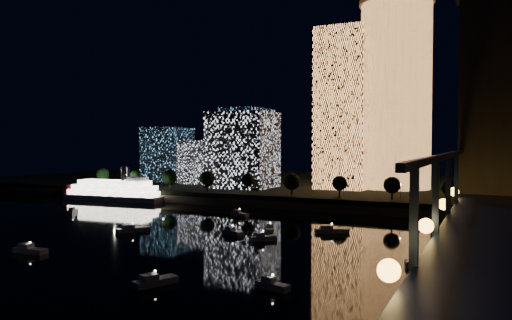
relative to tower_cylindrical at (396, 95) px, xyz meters
The scene contains 11 objects.
ground 147.16m from the tower_cylindrical, 99.26° to the right, with size 520.00×520.00×0.00m, color black.
far_bank 56.09m from the tower_cylindrical, 134.30° to the left, with size 420.00×160.00×5.00m, color black.
seawall 75.83m from the tower_cylindrical, 112.08° to the right, with size 420.00×6.00×3.00m, color #6B5E4C.
tower_cylindrical is the anchor object (origin of this frame).
tower_rectangular 24.93m from the tower_cylindrical, 153.89° to the right, with size 23.15×23.15×73.65m, color #E69049.
midrise_blocks 89.64m from the tower_cylindrical, 168.13° to the right, with size 81.98×42.61×38.20m.
truss_bridge 143.71m from the tower_cylindrical, 72.27° to the right, with size 13.00×266.00×50.00m.
riverboat 138.93m from the tower_cylindrical, 151.86° to the right, with size 53.17×15.31×15.80m.
motorboats 137.10m from the tower_cylindrical, 101.71° to the right, with size 136.61×91.07×2.78m.
esplanade_trees 81.14m from the tower_cylindrical, 136.73° to the right, with size 166.22×6.99×9.00m.
street_lamps 81.22m from the tower_cylindrical, 142.59° to the right, with size 132.70×0.70×5.65m.
Camera 1 is at (64.23, -100.42, 26.27)m, focal length 35.00 mm.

